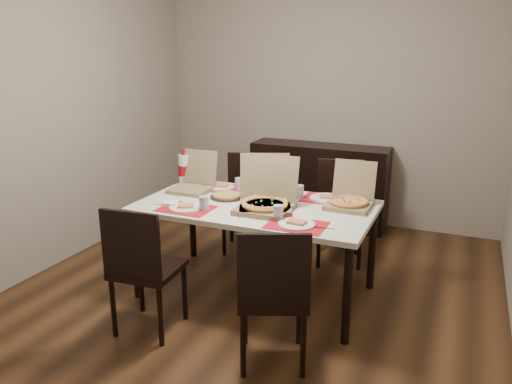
{
  "coord_description": "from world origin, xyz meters",
  "views": [
    {
      "loc": [
        1.47,
        -3.42,
        1.92
      ],
      "look_at": [
        0.01,
        -0.03,
        0.85
      ],
      "focal_mm": 35.0,
      "sensor_mm": 36.0,
      "label": 1
    }
  ],
  "objects_px": {
    "dining_table": "(256,212)",
    "chair_far_right": "(340,206)",
    "sideboard": "(319,185)",
    "soda_bottle": "(184,170)",
    "chair_near_left": "(142,265)",
    "chair_near_right": "(273,292)",
    "pizza_box_center": "(266,202)",
    "dip_bowl": "(267,198)",
    "chair_far_left": "(247,197)"
  },
  "relations": [
    {
      "from": "chair_far_left",
      "to": "pizza_box_center",
      "type": "distance_m",
      "value": 1.17
    },
    {
      "from": "chair_far_right",
      "to": "soda_bottle",
      "type": "distance_m",
      "value": 1.46
    },
    {
      "from": "sideboard",
      "to": "chair_near_left",
      "type": "xyz_separation_m",
      "value": [
        -0.46,
        -2.67,
        0.06
      ]
    },
    {
      "from": "chair_near_left",
      "to": "chair_far_left",
      "type": "bearing_deg",
      "value": 89.92
    },
    {
      "from": "sideboard",
      "to": "dip_bowl",
      "type": "distance_m",
      "value": 1.7
    },
    {
      "from": "soda_bottle",
      "to": "dip_bowl",
      "type": "bearing_deg",
      "value": -10.32
    },
    {
      "from": "pizza_box_center",
      "to": "dip_bowl",
      "type": "distance_m",
      "value": 0.26
    },
    {
      "from": "chair_far_right",
      "to": "chair_near_left",
      "type": "bearing_deg",
      "value": -116.78
    },
    {
      "from": "sideboard",
      "to": "chair_far_right",
      "type": "relative_size",
      "value": 1.61
    },
    {
      "from": "sideboard",
      "to": "chair_far_left",
      "type": "distance_m",
      "value": 1.05
    },
    {
      "from": "dining_table",
      "to": "chair_far_right",
      "type": "relative_size",
      "value": 1.94
    },
    {
      "from": "chair_near_right",
      "to": "soda_bottle",
      "type": "distance_m",
      "value": 1.79
    },
    {
      "from": "sideboard",
      "to": "soda_bottle",
      "type": "height_order",
      "value": "soda_bottle"
    },
    {
      "from": "pizza_box_center",
      "to": "dip_bowl",
      "type": "height_order",
      "value": "pizza_box_center"
    },
    {
      "from": "chair_near_left",
      "to": "chair_far_right",
      "type": "height_order",
      "value": "same"
    },
    {
      "from": "pizza_box_center",
      "to": "soda_bottle",
      "type": "bearing_deg",
      "value": 157.28
    },
    {
      "from": "chair_near_right",
      "to": "dip_bowl",
      "type": "distance_m",
      "value": 1.13
    },
    {
      "from": "chair_far_right",
      "to": "soda_bottle",
      "type": "height_order",
      "value": "soda_bottle"
    },
    {
      "from": "sideboard",
      "to": "chair_near_right",
      "type": "height_order",
      "value": "chair_near_right"
    },
    {
      "from": "sideboard",
      "to": "chair_far_right",
      "type": "bearing_deg",
      "value": -62.59
    },
    {
      "from": "chair_near_left",
      "to": "soda_bottle",
      "type": "distance_m",
      "value": 1.27
    },
    {
      "from": "dining_table",
      "to": "chair_far_left",
      "type": "bearing_deg",
      "value": 118.36
    },
    {
      "from": "chair_near_left",
      "to": "chair_far_left",
      "type": "height_order",
      "value": "same"
    },
    {
      "from": "chair_near_right",
      "to": "dip_bowl",
      "type": "bearing_deg",
      "value": 113.83
    },
    {
      "from": "chair_near_right",
      "to": "chair_far_right",
      "type": "relative_size",
      "value": 1.0
    },
    {
      "from": "chair_near_right",
      "to": "dip_bowl",
      "type": "height_order",
      "value": "chair_near_right"
    },
    {
      "from": "soda_bottle",
      "to": "chair_far_right",
      "type": "bearing_deg",
      "value": 26.98
    },
    {
      "from": "chair_far_left",
      "to": "chair_far_right",
      "type": "relative_size",
      "value": 1.0
    },
    {
      "from": "chair_near_left",
      "to": "chair_far_right",
      "type": "xyz_separation_m",
      "value": [
        0.91,
        1.8,
        0.0
      ]
    },
    {
      "from": "chair_far_left",
      "to": "chair_far_right",
      "type": "distance_m",
      "value": 0.91
    },
    {
      "from": "chair_near_left",
      "to": "dining_table",
      "type": "bearing_deg",
      "value": 61.36
    },
    {
      "from": "chair_near_right",
      "to": "pizza_box_center",
      "type": "height_order",
      "value": "pizza_box_center"
    },
    {
      "from": "sideboard",
      "to": "chair_near_right",
      "type": "distance_m",
      "value": 2.72
    },
    {
      "from": "dining_table",
      "to": "pizza_box_center",
      "type": "xyz_separation_m",
      "value": [
        0.13,
        -0.1,
        0.13
      ]
    },
    {
      "from": "dip_bowl",
      "to": "dining_table",
      "type": "bearing_deg",
      "value": -104.61
    },
    {
      "from": "chair_near_left",
      "to": "pizza_box_center",
      "type": "height_order",
      "value": "pizza_box_center"
    },
    {
      "from": "chair_far_left",
      "to": "chair_far_right",
      "type": "height_order",
      "value": "same"
    },
    {
      "from": "chair_near_left",
      "to": "chair_far_right",
      "type": "distance_m",
      "value": 2.01
    },
    {
      "from": "sideboard",
      "to": "chair_far_right",
      "type": "distance_m",
      "value": 0.98
    },
    {
      "from": "chair_near_right",
      "to": "soda_bottle",
      "type": "xyz_separation_m",
      "value": [
        -1.3,
        1.17,
        0.37
      ]
    },
    {
      "from": "chair_near_right",
      "to": "chair_far_right",
      "type": "xyz_separation_m",
      "value": [
        -0.05,
        1.81,
        0.0
      ]
    },
    {
      "from": "soda_bottle",
      "to": "pizza_box_center",
      "type": "bearing_deg",
      "value": -22.72
    },
    {
      "from": "soda_bottle",
      "to": "dining_table",
      "type": "bearing_deg",
      "value": -20.05
    },
    {
      "from": "dip_bowl",
      "to": "sideboard",
      "type": "bearing_deg",
      "value": 91.71
    },
    {
      "from": "dining_table",
      "to": "chair_near_left",
      "type": "bearing_deg",
      "value": -118.64
    },
    {
      "from": "pizza_box_center",
      "to": "sideboard",
      "type": "bearing_deg",
      "value": 94.17
    },
    {
      "from": "chair_near_left",
      "to": "soda_bottle",
      "type": "relative_size",
      "value": 2.94
    },
    {
      "from": "sideboard",
      "to": "chair_far_right",
      "type": "xyz_separation_m",
      "value": [
        0.45,
        -0.87,
        0.06
      ]
    },
    {
      "from": "dining_table",
      "to": "pizza_box_center",
      "type": "bearing_deg",
      "value": -37.49
    },
    {
      "from": "chair_near_right",
      "to": "pizza_box_center",
      "type": "xyz_separation_m",
      "value": [
        -0.36,
        0.77,
        0.3
      ]
    }
  ]
}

